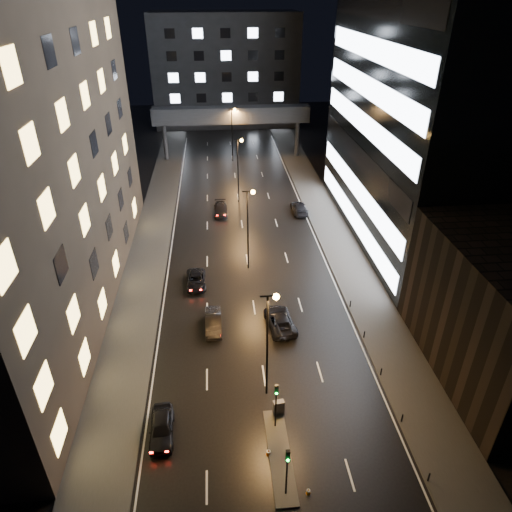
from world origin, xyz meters
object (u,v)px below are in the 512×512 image
object	(u,v)px
car_away_b	(213,322)
car_toward_a	(280,320)
car_away_d	(221,209)
utility_cabinet	(279,407)
car_away_a	(162,428)
car_away_c	(196,280)
car_toward_b	(299,208)

from	to	relation	value
car_away_b	car_toward_a	world-z (taller)	car_away_b
car_away_d	utility_cabinet	size ratio (longest dim) A/B	3.77
utility_cabinet	car_toward_a	bearing A→B (deg)	72.77
car_away_a	car_away_d	xyz separation A→B (m)	(5.41, 39.18, -0.05)
car_away_c	car_away_a	bearing A→B (deg)	-98.35
car_away_a	car_toward_a	world-z (taller)	car_away_a
car_away_d	utility_cabinet	bearing A→B (deg)	-84.35
car_toward_b	utility_cabinet	distance (m)	38.38
car_away_a	car_away_c	world-z (taller)	car_away_a
car_away_b	utility_cabinet	distance (m)	12.33
car_away_d	car_toward_a	size ratio (longest dim) A/B	0.91
car_away_a	utility_cabinet	bearing A→B (deg)	4.30
car_away_a	car_away_b	bearing A→B (deg)	69.36
car_toward_b	car_away_c	bearing A→B (deg)	50.47
car_away_a	utility_cabinet	world-z (taller)	car_away_a
car_away_a	car_toward_b	world-z (taller)	car_away_a
car_away_b	utility_cabinet	size ratio (longest dim) A/B	3.52
car_away_c	car_toward_b	bearing A→B (deg)	48.24
car_away_c	utility_cabinet	distance (m)	20.36
car_away_d	car_away_a	bearing A→B (deg)	-97.71
car_away_a	car_away_d	size ratio (longest dim) A/B	0.91
car_away_b	car_away_d	world-z (taller)	car_away_b
car_toward_a	car_away_a	bearing A→B (deg)	41.21
car_away_c	car_toward_b	world-z (taller)	car_toward_b
car_away_a	car_away_c	xyz separation A→B (m)	(2.16, 20.24, -0.11)
car_away_c	car_away_d	size ratio (longest dim) A/B	0.96
car_away_c	car_toward_b	xyz separation A→B (m)	(15.12, 18.34, 0.10)
car_away_a	car_away_c	bearing A→B (deg)	81.41
car_away_a	car_away_b	xyz separation A→B (m)	(4.04, 12.33, -0.01)
car_away_d	car_toward_b	distance (m)	11.88
car_away_a	car_toward_a	size ratio (longest dim) A/B	0.83
utility_cabinet	car_away_a	bearing A→B (deg)	177.96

